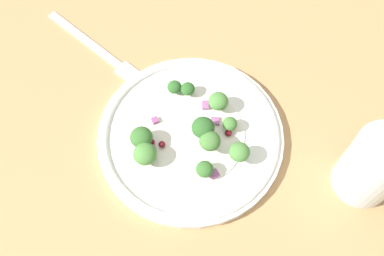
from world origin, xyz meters
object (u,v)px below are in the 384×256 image
Objects in this scene: water_glass at (373,167)px; broccoli_floret_0 at (141,137)px; broccoli_floret_1 at (145,154)px; broccoli_floret_2 at (208,143)px; plate at (192,134)px; fork at (98,49)px.

broccoli_floret_0 is at bearing -150.12° from water_glass.
broccoli_floret_1 is 1.11× the size of broccoli_floret_2.
water_glass is (20.55, 8.82, 4.12)cm from plate.
plate is 7.34cm from broccoli_floret_1.
broccoli_floret_1 is (-2.05, -6.68, 2.26)cm from plate.
broccoli_floret_0 is 0.97× the size of broccoli_floret_1.
water_glass is at bearing 29.88° from broccoli_floret_0.
fork is at bearing -170.65° from water_glass.
broccoli_floret_2 is at bearing -12.46° from plate.
plate is 8.12× the size of broccoli_floret_1.
broccoli_floret_1 is at bearing -107.05° from plate.
fork is (-17.76, 8.86, -2.87)cm from broccoli_floret_1.
broccoli_floret_2 reaches higher than plate.
broccoli_floret_1 is 7.95cm from broccoli_floret_2.
broccoli_floret_1 is at bearing -145.56° from water_glass.
water_glass is (22.60, 15.50, 1.87)cm from broccoli_floret_1.
broccoli_floret_0 is 17.73cm from fork.
fork is 41.17cm from water_glass.
broccoli_floret_2 is 0.15× the size of fork.
fork is at bearing 173.73° from plate.
water_glass reaches higher than broccoli_floret_1.
broccoli_floret_0 is 28.34cm from water_glass.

